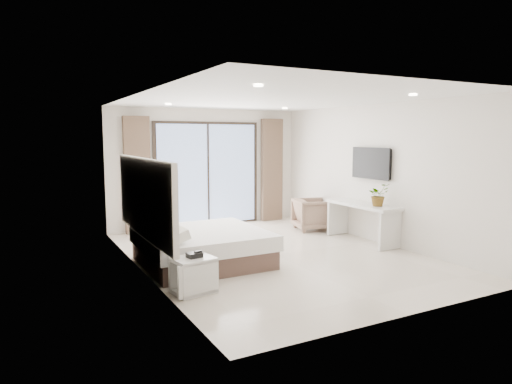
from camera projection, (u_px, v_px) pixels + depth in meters
ground at (275, 255)px, 8.02m from camera, size 6.20×6.20×0.00m
room_shell at (245, 163)px, 8.40m from camera, size 4.62×6.22×2.72m
bed at (202, 247)px, 7.42m from camera, size 1.94×1.85×0.68m
nightstand at (193, 275)px, 6.05m from camera, size 0.58×0.50×0.47m
phone at (194, 255)px, 6.03m from camera, size 0.21×0.17×0.06m
console_desk at (362, 213)px, 8.97m from camera, size 0.53×1.69×0.77m
plant at (378, 197)px, 8.55m from camera, size 0.40×0.44×0.33m
armchair at (312, 213)px, 10.14m from camera, size 0.86×0.90×0.77m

